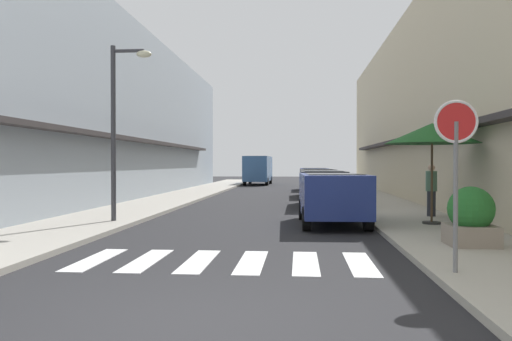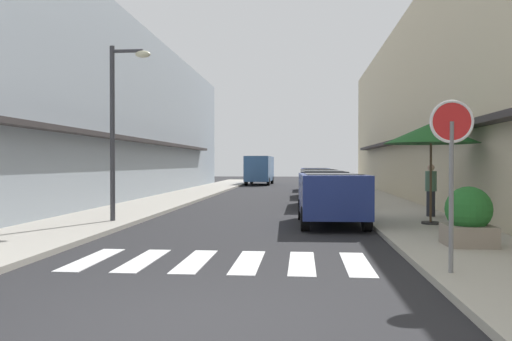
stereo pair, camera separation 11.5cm
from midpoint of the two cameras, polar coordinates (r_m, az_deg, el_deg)
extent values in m
plane|color=#232326|center=(22.59, 1.35, -3.67)|extent=(93.80, 93.80, 0.00)
cube|color=#9E998E|center=(23.35, -10.31, -3.39)|extent=(2.83, 59.69, 0.12)
cube|color=#ADA899|center=(22.79, 13.30, -3.50)|extent=(2.83, 59.69, 0.12)
cube|color=#939EA8|center=(25.76, -18.16, 6.13)|extent=(5.00, 40.37, 8.35)
cube|color=#332D2D|center=(24.72, -12.26, 3.19)|extent=(0.50, 28.26, 0.16)
cube|color=beige|center=(24.84, 21.98, 6.76)|extent=(5.00, 40.37, 8.73)
cube|color=#332D2D|center=(24.06, 15.68, 3.24)|extent=(0.50, 28.26, 0.16)
cube|color=silver|center=(9.90, -17.74, -9.41)|extent=(0.45, 2.20, 0.01)
cube|color=silver|center=(9.58, -12.40, -9.74)|extent=(0.45, 2.20, 0.01)
cube|color=silver|center=(9.34, -6.74, -9.99)|extent=(0.45, 2.20, 0.01)
cube|color=silver|center=(9.20, -0.85, -10.15)|extent=(0.45, 2.20, 0.01)
cube|color=silver|center=(9.16, 5.17, -10.21)|extent=(0.45, 2.20, 0.01)
cube|color=silver|center=(9.21, 11.18, -10.15)|extent=(0.45, 2.20, 0.01)
cube|color=navy|center=(14.75, 8.27, -2.60)|extent=(1.88, 4.10, 1.13)
cube|color=black|center=(14.53, 8.32, -1.44)|extent=(1.54, 2.31, 0.56)
cylinder|color=black|center=(16.07, 5.00, -4.34)|extent=(0.24, 0.65, 0.64)
cylinder|color=black|center=(16.20, 10.64, -4.31)|extent=(0.24, 0.65, 0.64)
cylinder|color=black|center=(13.41, 5.40, -5.35)|extent=(0.24, 0.65, 0.64)
cylinder|color=black|center=(13.57, 12.15, -5.29)|extent=(0.24, 0.65, 0.64)
cube|color=black|center=(20.95, 7.25, -1.60)|extent=(1.77, 4.38, 1.13)
cube|color=black|center=(20.72, 7.28, -0.78)|extent=(1.48, 2.45, 0.56)
cylinder|color=black|center=(22.40, 5.04, -2.89)|extent=(0.22, 0.64, 0.64)
cylinder|color=black|center=(22.47, 9.11, -2.89)|extent=(0.22, 0.64, 0.64)
cylinder|color=black|center=(19.52, 5.11, -3.43)|extent=(0.22, 0.64, 0.64)
cylinder|color=black|center=(19.60, 9.77, -3.42)|extent=(0.22, 0.64, 0.64)
cube|color=black|center=(27.14, 6.70, -1.06)|extent=(1.83, 4.09, 1.13)
cube|color=black|center=(26.93, 6.72, -0.43)|extent=(1.51, 2.30, 0.56)
cylinder|color=black|center=(28.47, 4.96, -2.11)|extent=(0.23, 0.64, 0.64)
cylinder|color=black|center=(28.55, 8.15, -2.11)|extent=(0.23, 0.64, 0.64)
cylinder|color=black|center=(25.80, 5.09, -2.41)|extent=(0.23, 0.64, 0.64)
cylinder|color=black|center=(25.89, 8.61, -2.40)|extent=(0.23, 0.64, 0.64)
cube|color=navy|center=(33.73, 6.34, -0.70)|extent=(1.79, 4.08, 1.13)
cube|color=black|center=(33.52, 6.35, -0.19)|extent=(1.49, 2.29, 0.56)
cylinder|color=black|center=(35.06, 4.96, -1.57)|extent=(0.23, 0.64, 0.64)
cylinder|color=black|center=(35.12, 7.55, -1.57)|extent=(0.23, 0.64, 0.64)
cylinder|color=black|center=(32.39, 5.01, -1.76)|extent=(0.23, 0.64, 0.64)
cylinder|color=black|center=(32.45, 7.82, -1.76)|extent=(0.23, 0.64, 0.64)
cube|color=#33598C|center=(42.59, 0.16, 0.21)|extent=(2.10, 5.45, 2.03)
cube|color=black|center=(42.32, 0.13, 1.23)|extent=(1.72, 3.07, 0.56)
cylinder|color=black|center=(44.49, -0.74, -1.07)|extent=(0.24, 0.65, 0.64)
cylinder|color=black|center=(44.30, 1.56, -1.08)|extent=(0.24, 0.65, 0.64)
cylinder|color=black|center=(40.95, -1.36, -1.23)|extent=(0.24, 0.65, 0.64)
cylinder|color=black|center=(40.75, 1.14, -1.24)|extent=(0.24, 0.65, 0.64)
cylinder|color=slate|center=(8.20, 20.95, -2.78)|extent=(0.07, 0.07, 2.26)
cylinder|color=red|center=(8.21, 20.99, 5.10)|extent=(0.64, 0.03, 0.64)
torus|color=white|center=(8.21, 20.99, 5.10)|extent=(0.65, 0.05, 0.65)
cylinder|color=#38383D|center=(15.20, -15.79, 3.99)|extent=(0.14, 0.14, 4.98)
cylinder|color=#38383D|center=(15.36, -14.22, 12.78)|extent=(0.90, 0.10, 0.10)
ellipsoid|color=beige|center=(15.20, -12.57, 12.53)|extent=(0.44, 0.28, 0.20)
cylinder|color=#262626|center=(14.69, 18.73, -5.52)|extent=(0.48, 0.48, 0.06)
cylinder|color=#4C3823|center=(14.60, 18.75, -0.86)|extent=(0.06, 0.06, 2.45)
cone|color=#19511E|center=(14.62, 18.77, 3.94)|extent=(2.52, 2.52, 0.55)
cube|color=gray|center=(11.11, 22.51, -6.66)|extent=(0.91, 0.91, 0.41)
sphere|color=#236628|center=(11.05, 22.52, -3.98)|extent=(0.91, 0.91, 0.91)
cylinder|color=#282B33|center=(16.77, 18.73, -3.51)|extent=(0.26, 0.26, 0.78)
cylinder|color=#4C7259|center=(16.73, 18.74, -1.12)|extent=(0.34, 0.34, 0.62)
sphere|color=tan|center=(16.72, 18.75, 0.30)|extent=(0.21, 0.21, 0.21)
camera|label=1|loc=(0.06, -90.16, 0.00)|focal=35.96mm
camera|label=2|loc=(0.06, 89.84, 0.00)|focal=35.96mm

